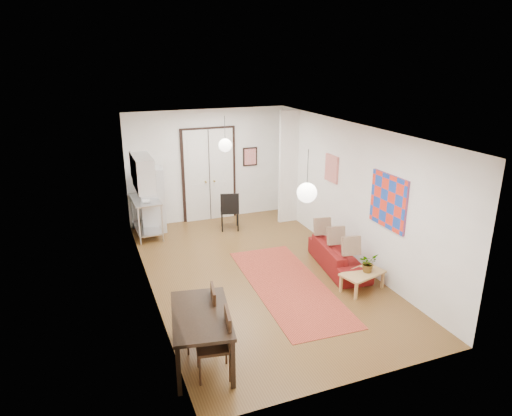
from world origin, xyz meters
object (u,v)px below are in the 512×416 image
object	(u,v)px
dining_table	(201,319)
fridge	(153,200)
dining_chair_near	(198,310)
coffee_table	(363,275)
kitchen_counter	(146,212)
sofa	(339,256)
dining_chair_far	(211,336)
black_side_chair	(228,206)

from	to	relation	value
dining_table	fridge	bearing A→B (deg)	87.64
dining_chair_near	coffee_table	bearing A→B (deg)	108.60
coffee_table	dining_table	xyz separation A→B (m)	(-3.31, -0.94, 0.37)
kitchen_counter	sofa	bearing A→B (deg)	-45.49
sofa	dining_chair_far	world-z (taller)	dining_chair_far
dining_chair_near	kitchen_counter	bearing A→B (deg)	-169.18
sofa	dining_chair_far	distance (m)	3.99
dining_table	black_side_chair	bearing A→B (deg)	67.98
coffee_table	kitchen_counter	size ratio (longest dim) A/B	0.75
dining_table	dining_chair_far	world-z (taller)	dining_chair_far
dining_table	dining_chair_near	xyz separation A→B (m)	(0.07, 0.45, -0.13)
fridge	coffee_table	bearing A→B (deg)	-47.69
fridge	black_side_chair	bearing A→B (deg)	-8.09
dining_table	black_side_chair	size ratio (longest dim) A/B	1.53
coffee_table	dining_chair_far	bearing A→B (deg)	-159.86
dining_table	black_side_chair	world-z (taller)	black_side_chair
coffee_table	dining_chair_near	distance (m)	3.29
sofa	fridge	xyz separation A→B (m)	(-3.18, 3.54, 0.54)
coffee_table	dining_chair_near	xyz separation A→B (m)	(-3.24, -0.49, 0.24)
coffee_table	kitchen_counter	bearing A→B (deg)	127.85
coffee_table	dining_table	size ratio (longest dim) A/B	0.60
fridge	dining_table	world-z (taller)	fridge
kitchen_counter	coffee_table	bearing A→B (deg)	-53.72
dining_chair_near	dining_table	bearing A→B (deg)	1.63
sofa	dining_chair_near	bearing A→B (deg)	121.79
sofa	dining_table	bearing A→B (deg)	127.40
dining_chair_far	kitchen_counter	bearing A→B (deg)	-169.28
kitchen_counter	fridge	xyz separation A→B (m)	(0.22, 0.26, 0.20)
kitchen_counter	dining_table	distance (m)	5.19
fridge	dining_chair_near	size ratio (longest dim) A/B	1.67
dining_chair_far	black_side_chair	xyz separation A→B (m)	(1.93, 5.20, 0.02)
sofa	dining_chair_near	distance (m)	3.66
sofa	dining_chair_near	xyz separation A→B (m)	(-3.33, -1.47, 0.29)
sofa	fridge	bearing A→B (deg)	49.91
dining_chair_near	dining_chair_far	xyz separation A→B (m)	(0.00, -0.70, 0.00)
kitchen_counter	dining_chair_near	distance (m)	4.75
dining_table	sofa	bearing A→B (deg)	29.40
coffee_table	dining_chair_near	size ratio (longest dim) A/B	0.95
kitchen_counter	dining_chair_far	xyz separation A→B (m)	(0.07, -5.44, -0.04)
sofa	coffee_table	bearing A→B (deg)	-177.39
dining_chair_far	black_side_chair	bearing A→B (deg)	169.62
fridge	kitchen_counter	bearing A→B (deg)	-122.46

